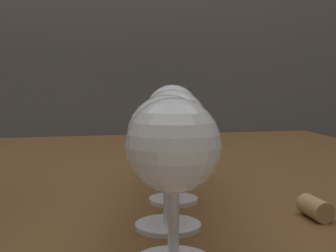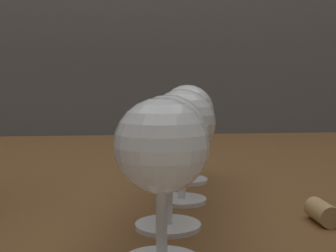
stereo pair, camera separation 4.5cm
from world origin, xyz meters
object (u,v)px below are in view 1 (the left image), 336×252
object	(u,v)px
wine_glass_pinot	(173,149)
wine_glass_empty	(168,140)
wine_glass_amber	(174,125)
cork	(315,208)
wine_glass_white	(172,113)

from	to	relation	value
wine_glass_pinot	wine_glass_empty	xyz separation A→B (m)	(0.01, 0.09, -0.00)
wine_glass_amber	cork	distance (m)	0.18
cork	wine_glass_white	bearing A→B (deg)	118.26
wine_glass_amber	wine_glass_white	distance (m)	0.11
wine_glass_pinot	wine_glass_amber	world-z (taller)	wine_glass_amber
wine_glass_white	wine_glass_amber	bearing A→B (deg)	-101.51
wine_glass_empty	wine_glass_white	world-z (taller)	wine_glass_white
wine_glass_amber	wine_glass_white	xyz separation A→B (m)	(0.02, 0.11, 0.01)
wine_glass_pinot	wine_glass_white	bearing A→B (deg)	77.92
wine_glass_empty	wine_glass_amber	world-z (taller)	wine_glass_amber
wine_glass_pinot	wine_glass_white	distance (m)	0.30
wine_glass_white	cork	distance (m)	0.25
wine_glass_white	cork	world-z (taller)	wine_glass_white
wine_glass_empty	cork	size ratio (longest dim) A/B	3.11
wine_glass_amber	cork	size ratio (longest dim) A/B	3.18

